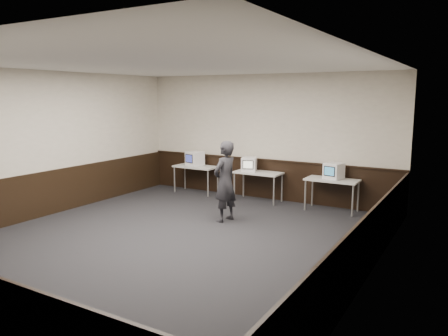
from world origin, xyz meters
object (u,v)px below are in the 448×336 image
Objects in this scene: desk_center at (258,175)px; emac_left at (195,159)px; emac_right at (334,171)px; desk_left at (196,168)px; desk_right at (332,182)px; person at (225,181)px; emac_center at (249,164)px.

desk_center is 1.98m from emac_left.
desk_center is 2.56× the size of emac_right.
emac_right is (3.82, 0.03, 0.26)m from desk_left.
emac_left is at bearing 146.77° from desk_left.
emac_right is (3.88, -0.01, -0.01)m from emac_left.
desk_right is 0.70× the size of person.
emac_right is (1.92, 0.03, 0.26)m from desk_center.
desk_right is (1.90, 0.00, 0.00)m from desk_center.
desk_right is 2.56× the size of emac_right.
emac_center reaches higher than desk_left.
desk_right is 0.26m from emac_right.
desk_center is (1.90, 0.00, 0.00)m from desk_left.
desk_right is at bearing 0.00° from desk_center.
emac_center is at bearing -170.48° from desk_center.
desk_left is 1.90m from desk_center.
emac_left reaches higher than emac_right.
emac_left is at bearing 179.42° from desk_right.
desk_left is 3.80m from desk_right.
person reaches higher than desk_right.
desk_center and desk_right have the same top height.
emac_left reaches higher than emac_center.
desk_center is at bearing -164.78° from person.
emac_right reaches higher than desk_center.
person is at bearing -130.89° from desk_right.
emac_center is at bearing -164.91° from emac_right.
person is (-1.74, -2.01, -0.08)m from emac_right.
desk_right is 2.63m from person.
desk_center is at bearing 14.07° from emac_left.
emac_right is 2.65m from person.
emac_center is 2.16m from emac_right.
desk_right is 2.41× the size of emac_left.
desk_center is at bearing -165.89° from emac_right.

